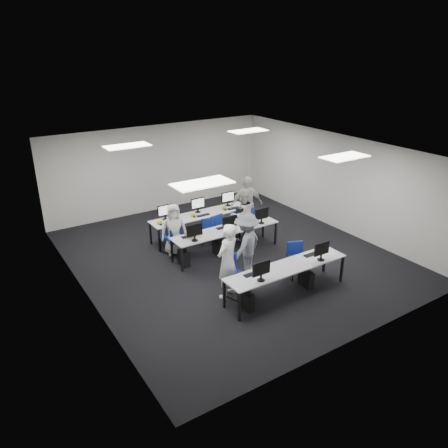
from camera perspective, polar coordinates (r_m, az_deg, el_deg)
room at (r=11.72m, az=0.81°, el=2.42°), size 9.00×9.02×3.00m
ceiling_panels at (r=11.30m, az=0.85°, el=9.51°), size 5.20×4.60×0.02m
desk_front at (r=10.32m, az=8.21°, el=-5.76°), size 3.20×0.70×0.73m
desk_mid at (r=12.18m, az=0.27°, el=-0.92°), size 3.20×0.70×0.73m
desk_back at (r=13.29m, az=-3.03°, el=1.11°), size 3.20×0.70×0.73m
equipment_front at (r=10.36m, az=7.37°, el=-7.66°), size 2.51×0.41×1.19m
equipment_mid at (r=12.21m, az=-0.44°, el=-2.53°), size 2.91×0.41×1.19m
equipment_back at (r=13.51m, az=-2.34°, el=0.02°), size 2.91×0.41×1.19m
chair_0 at (r=10.37m, az=1.57°, el=-7.74°), size 0.60×0.63×0.97m
chair_1 at (r=11.31m, az=9.48°, el=-5.46°), size 0.57×0.59×0.90m
chair_2 at (r=12.30m, az=-6.24°, el=-2.81°), size 0.56×0.59×0.93m
chair_3 at (r=12.81m, az=-0.40°, el=-1.63°), size 0.51×0.54×0.90m
chair_4 at (r=13.35m, az=2.16°, el=-0.71°), size 0.43×0.46×0.83m
chair_5 at (r=12.51m, az=-6.86°, el=-2.39°), size 0.60×0.62×0.93m
chair_6 at (r=12.98m, az=-2.17°, el=-1.38°), size 0.55×0.57×0.86m
chair_7 at (r=13.53m, az=2.72°, el=-0.23°), size 0.58×0.61×0.95m
handbag at (r=11.63m, az=-4.38°, el=-1.20°), size 0.38×0.32×0.26m
student_0 at (r=10.03m, az=0.45°, el=-4.87°), size 0.78×0.66×1.83m
student_1 at (r=13.02m, az=2.42°, el=1.20°), size 0.83×0.67×1.59m
student_2 at (r=12.21m, az=-6.56°, el=-0.72°), size 0.84×0.69×1.48m
student_3 at (r=13.51m, az=2.96°, el=2.49°), size 1.13×0.64×1.81m
photographer at (r=10.99m, az=2.91°, el=-2.74°), size 1.26×1.03×1.69m
dslr_camera at (r=10.72m, az=2.17°, el=1.85°), size 0.20×0.22×0.10m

